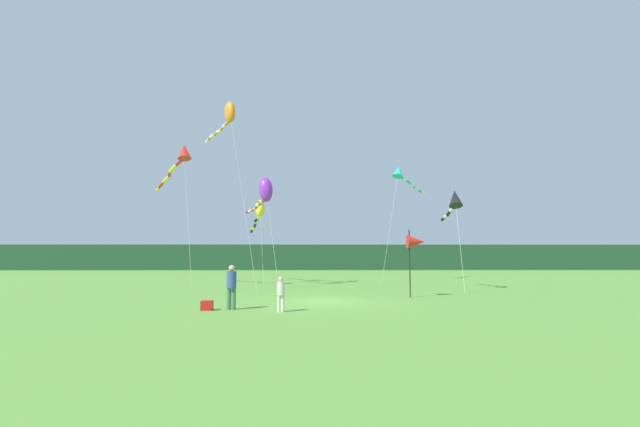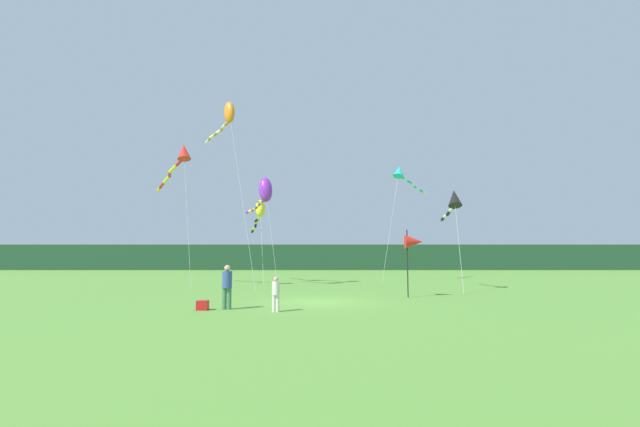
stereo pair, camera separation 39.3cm
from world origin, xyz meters
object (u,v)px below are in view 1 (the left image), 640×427
(kite_purple, at_px, (265,191))
(kite_black, at_px, (454,200))
(kite_yellow, at_px, (259,211))
(kite_orange, at_px, (228,116))
(person_child, at_px, (281,292))
(person_adult, at_px, (231,285))
(cooler_box, at_px, (207,305))
(banner_flag_pole, at_px, (416,242))
(kite_red, at_px, (180,158))
(kite_cyan, at_px, (401,175))

(kite_purple, relative_size, kite_black, 1.21)
(kite_yellow, xyz_separation_m, kite_orange, (-1.53, -5.29, 6.02))
(kite_orange, bearing_deg, person_child, -69.55)
(kite_yellow, distance_m, kite_black, 15.11)
(kite_purple, xyz_separation_m, kite_orange, (-2.48, -1.00, 5.03))
(person_adult, distance_m, kite_orange, 16.04)
(person_adult, height_order, cooler_box, person_adult)
(person_adult, distance_m, banner_flag_pole, 9.95)
(person_adult, height_order, kite_purple, kite_purple)
(banner_flag_pole, distance_m, kite_yellow, 15.65)
(kite_purple, bearing_deg, kite_orange, -158.02)
(person_child, distance_m, kite_yellow, 18.67)
(banner_flag_pole, xyz_separation_m, kite_purple, (-8.62, 7.78, 3.78))
(person_adult, distance_m, kite_red, 14.90)
(cooler_box, relative_size, kite_yellow, 0.06)
(banner_flag_pole, bearing_deg, person_child, -138.61)
(kite_yellow, relative_size, kite_black, 1.09)
(kite_red, bearing_deg, person_adult, -63.47)
(person_adult, height_order, kite_red, kite_red)
(banner_flag_pole, bearing_deg, kite_purple, 137.91)
(kite_yellow, distance_m, kite_red, 7.82)
(kite_orange, bearing_deg, kite_purple, 21.98)
(kite_red, relative_size, kite_orange, 0.76)
(kite_orange, bearing_deg, banner_flag_pole, -31.44)
(cooler_box, distance_m, kite_orange, 16.59)
(banner_flag_pole, xyz_separation_m, kite_black, (3.42, 4.36, 2.70))
(cooler_box, distance_m, kite_yellow, 18.04)
(person_child, height_order, kite_black, kite_black)
(person_adult, xyz_separation_m, kite_cyan, (10.63, 19.28, 7.98))
(cooler_box, height_order, kite_purple, kite_purple)
(person_child, bearing_deg, banner_flag_pole, 41.39)
(cooler_box, relative_size, banner_flag_pole, 0.12)
(cooler_box, bearing_deg, kite_cyan, 59.41)
(cooler_box, relative_size, kite_orange, 0.03)
(person_adult, distance_m, kite_purple, 13.90)
(kite_purple, height_order, kite_black, kite_purple)
(cooler_box, bearing_deg, kite_red, 112.49)
(person_adult, height_order, kite_yellow, kite_yellow)
(kite_yellow, distance_m, kite_cyan, 12.43)
(person_child, relative_size, kite_purple, 0.17)
(kite_yellow, bearing_deg, kite_red, -129.63)
(person_adult, distance_m, kite_black, 15.74)
(cooler_box, height_order, kite_yellow, kite_yellow)
(kite_red, distance_m, kite_black, 17.99)
(kite_black, relative_size, kite_orange, 0.50)
(person_adult, bearing_deg, kite_orange, 102.73)
(banner_flag_pole, bearing_deg, person_adult, -149.70)
(kite_red, bearing_deg, kite_black, -6.98)
(kite_red, bearing_deg, person_child, -57.68)
(kite_cyan, bearing_deg, kite_purple, -148.73)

